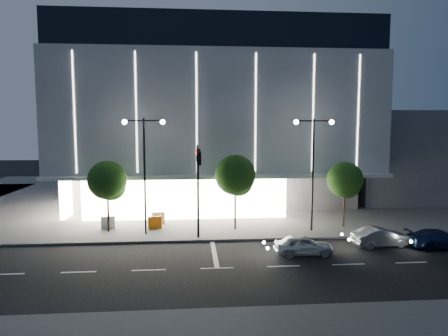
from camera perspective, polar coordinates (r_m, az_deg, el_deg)
ground at (r=25.71m, az=-5.78°, el=-13.03°), size 160.00×160.00×0.00m
sidewalk_museum at (r=49.23m, az=0.59°, el=-3.77°), size 70.00×40.00×0.15m
museum at (r=46.71m, az=-1.69°, el=7.04°), size 30.00×25.80×18.00m
annex_building at (r=54.72m, az=23.08°, el=1.92°), size 16.00×20.00×10.00m
traffic_mast at (r=27.86m, az=-3.70°, el=-0.93°), size 0.33×5.89×7.07m
street_lamp_west at (r=30.63m, az=-11.30°, el=1.33°), size 3.16×0.36×9.00m
street_lamp_east at (r=31.85m, az=12.62°, el=1.48°), size 3.16×0.36×9.00m
tree_left at (r=32.30m, az=-16.28°, el=-1.99°), size 3.02×3.02×5.72m
tree_mid at (r=31.79m, az=1.66°, el=-1.33°), size 3.25×3.25×6.15m
tree_right at (r=34.03m, az=16.90°, el=-1.87°), size 2.91×2.91×5.51m
car_lead at (r=27.00m, az=11.24°, el=-10.75°), size 3.82×1.58×1.29m
car_second at (r=30.33m, az=21.50°, el=-9.16°), size 4.20×1.91×1.34m
car_third at (r=31.63m, az=28.43°, el=-8.91°), size 4.43×1.93×1.27m
barrier_b at (r=33.75m, az=-16.23°, el=-7.50°), size 1.12×0.37×1.00m
barrier_c at (r=32.91m, az=-9.86°, el=-7.69°), size 1.13×0.52×1.00m
barrier_d at (r=34.48m, az=-9.37°, el=-7.06°), size 1.12×0.39×1.00m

